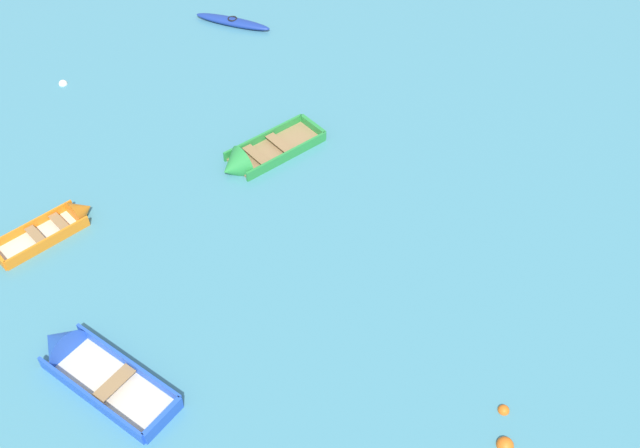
# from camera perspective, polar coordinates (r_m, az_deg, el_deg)

# --- Properties ---
(kayak_deep_blue_near_camera) EXTENTS (3.38, 2.21, 0.34)m
(kayak_deep_blue_near_camera) POSITION_cam_1_polar(r_m,az_deg,el_deg) (33.86, -6.76, 15.26)
(kayak_deep_blue_near_camera) COLOR navy
(kayak_deep_blue_near_camera) RESTS_ON ground_plane
(rowboat_green_outer_right) EXTENTS (4.14, 3.26, 1.31)m
(rowboat_green_outer_right) POSITION_cam_1_polar(r_m,az_deg,el_deg) (26.11, -5.46, 4.93)
(rowboat_green_outer_right) COLOR #99754C
(rowboat_green_outer_right) RESTS_ON ground_plane
(rowboat_blue_midfield_right) EXTENTS (4.17, 4.09, 1.30)m
(rowboat_blue_midfield_right) POSITION_cam_1_polar(r_m,az_deg,el_deg) (21.43, -18.12, -9.86)
(rowboat_blue_midfield_right) COLOR beige
(rowboat_blue_midfield_right) RESTS_ON ground_plane
(rowboat_orange_outer_left) EXTENTS (3.27, 2.72, 0.98)m
(rowboat_orange_outer_left) POSITION_cam_1_polar(r_m,az_deg,el_deg) (25.16, -19.19, 0.15)
(rowboat_orange_outer_left) COLOR beige
(rowboat_orange_outer_left) RESTS_ON ground_plane
(mooring_buoy_trailing) EXTENTS (0.31, 0.31, 0.31)m
(mooring_buoy_trailing) POSITION_cam_1_polar(r_m,az_deg,el_deg) (20.36, 13.98, -13.79)
(mooring_buoy_trailing) COLOR orange
(mooring_buoy_trailing) RESTS_ON ground_plane
(mooring_buoy_between_boats_left) EXTENTS (0.34, 0.34, 0.34)m
(mooring_buoy_between_boats_left) POSITION_cam_1_polar(r_m,az_deg,el_deg) (31.64, -19.21, 10.16)
(mooring_buoy_between_boats_left) COLOR silver
(mooring_buoy_between_boats_left) RESTS_ON ground_plane
(mooring_buoy_near_foreground) EXTENTS (0.44, 0.44, 0.44)m
(mooring_buoy_near_foreground) POSITION_cam_1_polar(r_m,az_deg,el_deg) (19.86, 14.08, -16.25)
(mooring_buoy_near_foreground) COLOR orange
(mooring_buoy_near_foreground) RESTS_ON ground_plane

